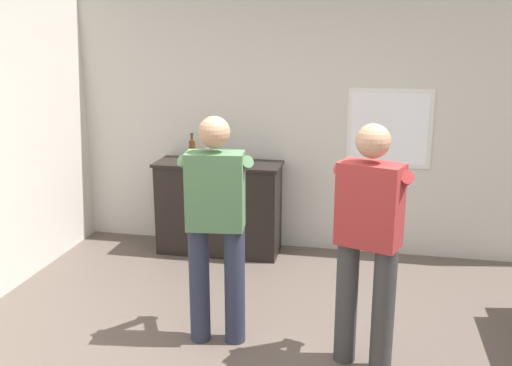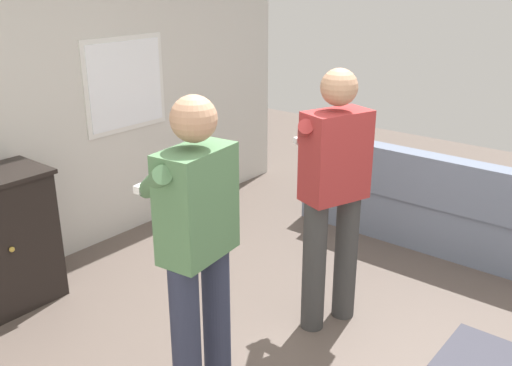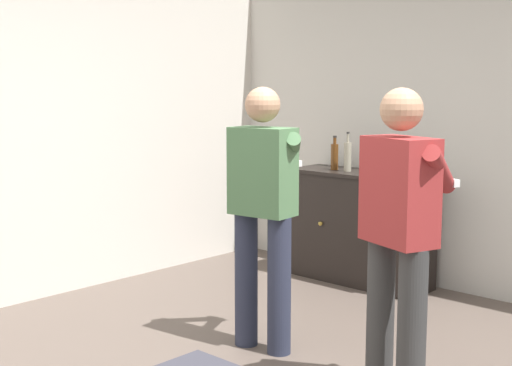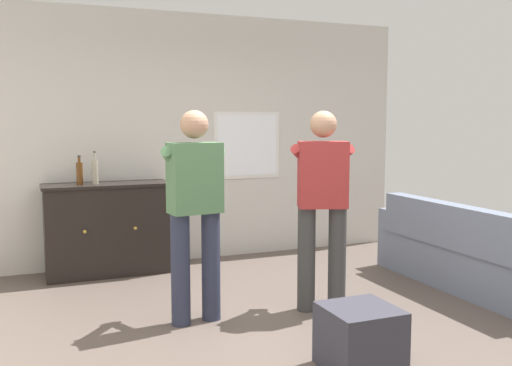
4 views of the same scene
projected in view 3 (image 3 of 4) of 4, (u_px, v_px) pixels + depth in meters
wall_back_with_window at (500, 123)px, 5.54m from camera, size 5.20×0.15×2.80m
wall_side_left at (11, 123)px, 5.42m from camera, size 0.12×5.20×2.80m
sideboard_cabinet at (360, 227)px, 6.11m from camera, size 1.28×0.49×0.96m
bottle_wine_green at (335, 156)px, 6.18m from camera, size 0.07×0.07×0.30m
bottle_liquor_amber at (348, 156)px, 6.07m from camera, size 0.06×0.06×0.34m
person_standing_left at (264, 205)px, 4.49m from camera, size 0.55×0.50×1.68m
person_standing_right at (400, 232)px, 3.68m from camera, size 0.53×0.52×1.68m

